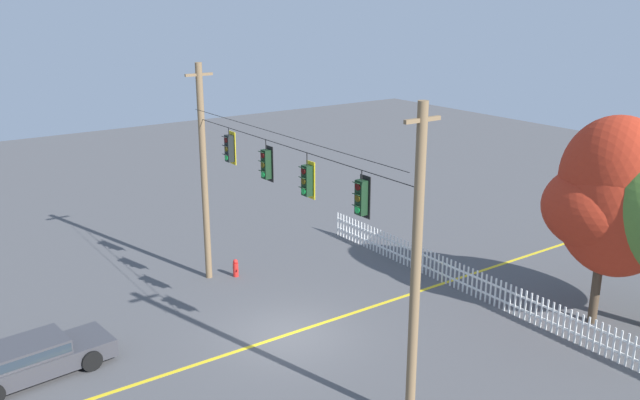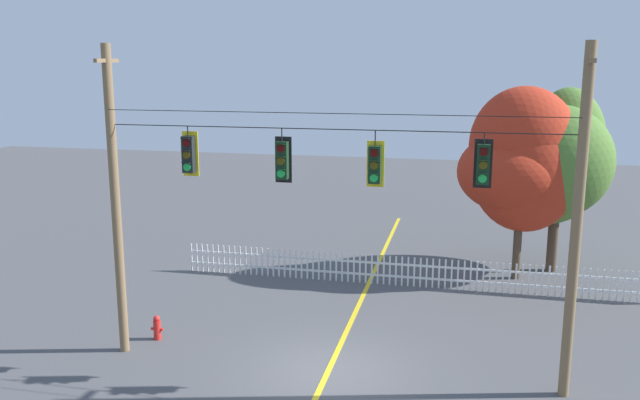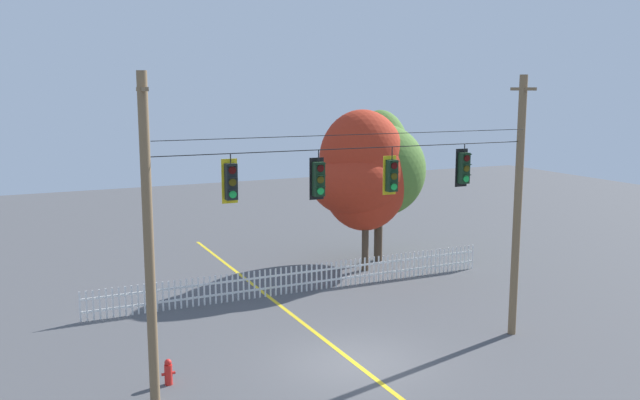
% 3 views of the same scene
% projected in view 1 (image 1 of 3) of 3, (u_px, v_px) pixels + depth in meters
% --- Properties ---
extents(ground, '(80.00, 80.00, 0.00)m').
position_uv_depth(ground, '(289.00, 334.00, 22.63)').
color(ground, '#4C4C4F').
extents(lane_centerline_stripe, '(0.16, 36.00, 0.01)m').
position_uv_depth(lane_centerline_stripe, '(289.00, 334.00, 22.63)').
color(lane_centerline_stripe, gold).
rests_on(lane_centerline_stripe, ground).
extents(signal_support_span, '(12.15, 1.10, 8.57)m').
position_uv_depth(signal_support_span, '(287.00, 210.00, 21.38)').
color(signal_support_span, brown).
rests_on(signal_support_span, ground).
extents(traffic_signal_westbound_side, '(0.43, 0.38, 1.33)m').
position_uv_depth(traffic_signal_westbound_side, '(230.00, 148.00, 23.93)').
color(traffic_signal_westbound_side, black).
extents(traffic_signal_northbound_secondary, '(0.43, 0.38, 1.41)m').
position_uv_depth(traffic_signal_northbound_secondary, '(266.00, 164.00, 21.97)').
color(traffic_signal_northbound_secondary, black).
extents(traffic_signal_eastbound_side, '(0.43, 0.38, 1.42)m').
position_uv_depth(traffic_signal_eastbound_side, '(307.00, 180.00, 20.13)').
color(traffic_signal_eastbound_side, black).
extents(traffic_signal_northbound_primary, '(0.43, 0.38, 1.35)m').
position_uv_depth(traffic_signal_northbound_primary, '(362.00, 197.00, 18.08)').
color(traffic_signal_northbound_primary, black).
extents(white_picket_fence, '(17.04, 0.06, 1.11)m').
position_uv_depth(white_picket_fence, '(472.00, 282.00, 25.41)').
color(white_picket_fence, white).
rests_on(white_picket_fence, ground).
extents(autumn_maple_near_fence, '(4.53, 4.02, 7.22)m').
position_uv_depth(autumn_maple_near_fence, '(613.00, 200.00, 22.48)').
color(autumn_maple_near_fence, '#473828').
rests_on(autumn_maple_near_fence, ground).
extents(parked_car, '(2.17, 4.69, 1.15)m').
position_uv_depth(parked_car, '(32.00, 358.00, 19.96)').
color(parked_car, '#38383D').
rests_on(parked_car, ground).
extents(fire_hydrant, '(0.38, 0.22, 0.74)m').
position_uv_depth(fire_hydrant, '(236.00, 268.00, 27.25)').
color(fire_hydrant, red).
rests_on(fire_hydrant, ground).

